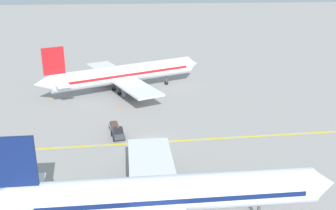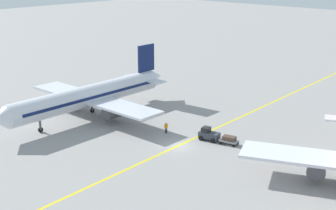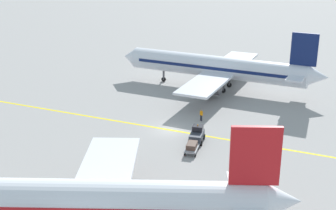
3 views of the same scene
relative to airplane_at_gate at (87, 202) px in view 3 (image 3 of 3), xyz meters
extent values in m
plane|color=gray|center=(24.50, 4.13, -3.71)|extent=(400.00, 400.00, 0.00)
cube|color=yellow|center=(24.50, 4.13, -3.71)|extent=(5.38, 119.91, 0.01)
cylinder|color=silver|center=(-0.18, 0.40, 0.09)|extent=(15.44, 28.89, 3.60)
cone|color=silver|center=(6.50, -14.68, 0.39)|extent=(4.01, 3.98, 3.06)
cube|color=red|center=(-0.18, 0.40, 0.24)|extent=(14.26, 26.16, 0.50)
cube|color=silver|center=(0.23, -0.51, -0.63)|extent=(27.71, 16.09, 0.36)
cylinder|color=#4C4C51|center=(4.80, 1.51, -1.88)|extent=(3.31, 3.82, 2.20)
cube|color=red|center=(5.49, -12.40, 4.39)|extent=(1.95, 3.80, 5.00)
cube|color=silver|center=(5.29, -11.94, 0.49)|extent=(9.20, 5.84, 0.24)
cylinder|color=silver|center=(44.03, 4.87, 0.09)|extent=(4.10, 30.06, 3.60)
cone|color=silver|center=(43.76, 21.07, 0.09)|extent=(3.46, 2.46, 3.42)
cone|color=silver|center=(44.31, -11.62, 0.39)|extent=(3.11, 3.05, 3.06)
cube|color=#0F1E51|center=(44.03, 4.87, 0.24)|extent=(4.09, 27.06, 0.50)
cube|color=silver|center=(44.05, 3.87, -0.63)|extent=(28.08, 5.67, 0.36)
cylinder|color=#4C4C51|center=(39.05, 3.79, -1.88)|extent=(2.25, 3.24, 2.20)
cylinder|color=#4C4C51|center=(49.05, 3.96, -1.88)|extent=(2.25, 3.24, 2.20)
cube|color=#0F1E51|center=(44.27, -9.12, 4.39)|extent=(0.43, 4.01, 5.00)
cube|color=silver|center=(44.26, -8.62, 0.49)|extent=(9.04, 2.55, 0.24)
cylinder|color=#4C4C51|center=(43.87, 14.47, -2.31)|extent=(0.36, 0.36, 2.00)
cylinder|color=black|center=(43.87, 14.47, -3.31)|extent=(0.29, 0.80, 0.80)
cylinder|color=#4C4C51|center=(42.47, 2.85, -2.31)|extent=(0.36, 0.36, 2.00)
cylinder|color=black|center=(42.47, 2.85, -3.31)|extent=(0.29, 0.80, 0.80)
cylinder|color=#4C4C51|center=(45.67, 2.90, -2.31)|extent=(0.36, 0.36, 2.00)
cylinder|color=black|center=(45.67, 2.90, -3.31)|extent=(0.29, 0.80, 0.80)
cube|color=#333842|center=(22.57, -0.60, -2.91)|extent=(3.24, 2.08, 0.90)
cube|color=black|center=(23.11, -0.49, -2.11)|extent=(1.34, 1.47, 0.70)
sphere|color=orange|center=(23.11, -0.49, -1.68)|extent=(0.16, 0.16, 0.16)
cylinder|color=black|center=(23.37, 0.33, -3.36)|extent=(0.74, 0.39, 0.70)
cylinder|color=black|center=(23.67, -1.14, -3.36)|extent=(0.74, 0.39, 0.70)
cylinder|color=black|center=(21.46, -0.07, -3.36)|extent=(0.74, 0.39, 0.70)
cylinder|color=black|center=(21.77, -1.53, -3.36)|extent=(0.74, 0.39, 0.70)
cube|color=gray|center=(19.43, -1.25, -3.17)|extent=(2.83, 1.90, 0.20)
cube|color=#4C382D|center=(19.43, -1.25, -2.77)|extent=(2.01, 1.47, 0.60)
cylinder|color=black|center=(20.32, -0.43, -3.49)|extent=(0.46, 0.23, 0.44)
cylinder|color=black|center=(20.58, -1.66, -3.49)|extent=(0.46, 0.23, 0.44)
cylinder|color=black|center=(18.29, -0.85, -3.49)|extent=(0.46, 0.23, 0.44)
cylinder|color=black|center=(18.54, -2.08, -3.49)|extent=(0.46, 0.23, 0.44)
cylinder|color=#23232D|center=(29.29, 1.42, -3.28)|extent=(0.16, 0.16, 0.85)
cylinder|color=#23232D|center=(29.37, 1.60, -3.28)|extent=(0.16, 0.16, 0.85)
cube|color=orange|center=(29.33, 1.51, -2.56)|extent=(0.35, 0.42, 0.60)
cylinder|color=orange|center=(29.23, 1.29, -2.56)|extent=(0.10, 0.10, 0.55)
cylinder|color=orange|center=(29.43, 1.73, -2.56)|extent=(0.10, 0.10, 0.55)
sphere|color=#9E7051|center=(29.33, 1.51, -2.14)|extent=(0.22, 0.22, 0.22)
cone|color=orange|center=(10.18, -0.77, -3.43)|extent=(0.32, 0.32, 0.55)
camera|label=1|loc=(77.14, 1.91, 21.60)|focal=42.00mm
camera|label=2|loc=(-16.74, 51.09, 21.86)|focal=50.00mm
camera|label=3|loc=(-27.22, -20.52, 20.64)|focal=50.00mm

